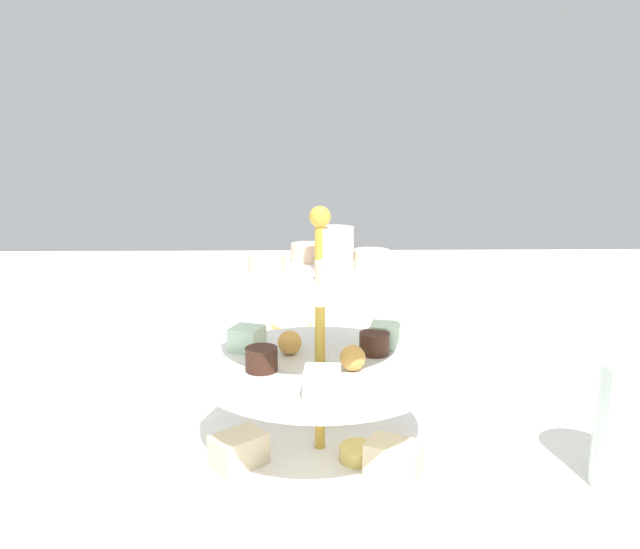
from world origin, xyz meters
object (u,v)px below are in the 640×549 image
at_px(teacup_with_saucer, 292,340).
at_px(butter_knife_right, 466,362).
at_px(tiered_serving_stand, 321,383).
at_px(water_glass_tall_right, 634,427).
at_px(water_glass_short_left, 186,345).

height_order(teacup_with_saucer, butter_knife_right, teacup_with_saucer).
distance_m(tiered_serving_stand, teacup_with_saucer, 0.30).
relative_size(tiered_serving_stand, butter_knife_right, 1.68).
height_order(water_glass_tall_right, water_glass_short_left, water_glass_tall_right).
bearing_deg(tiered_serving_stand, butter_knife_right, 50.93).
bearing_deg(teacup_with_saucer, water_glass_tall_right, -48.76).
distance_m(tiered_serving_stand, water_glass_short_left, 0.29).
bearing_deg(teacup_with_saucer, water_glass_short_left, -152.79).
xyz_separation_m(water_glass_short_left, teacup_with_saucer, (0.14, 0.07, -0.02)).
xyz_separation_m(tiered_serving_stand, water_glass_short_left, (-0.17, 0.23, -0.04)).
bearing_deg(water_glass_short_left, butter_knife_right, 5.08).
bearing_deg(water_glass_tall_right, butter_knife_right, 101.83).
bearing_deg(water_glass_short_left, teacup_with_saucer, 27.21).
bearing_deg(tiered_serving_stand, teacup_with_saucer, 96.79).
distance_m(water_glass_short_left, butter_knife_right, 0.39).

